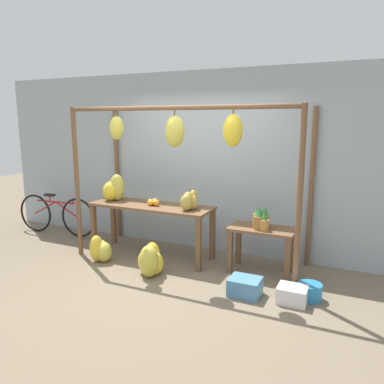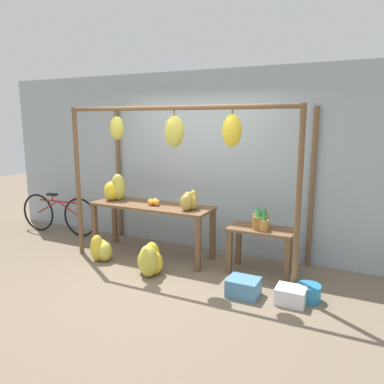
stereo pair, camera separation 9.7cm
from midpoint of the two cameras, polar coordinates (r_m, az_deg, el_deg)
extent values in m
plane|color=#756651|center=(4.92, -5.98, -13.84)|extent=(20.00, 20.00, 0.00)
cube|color=#99A8B2|center=(5.90, 1.58, 4.54)|extent=(8.00, 0.08, 2.80)
cylinder|color=brown|center=(5.91, -17.57, 1.29)|extent=(0.07, 0.07, 2.24)
cylinder|color=brown|center=(4.44, 15.46, -1.64)|extent=(0.07, 0.07, 2.24)
cylinder|color=brown|center=(6.68, -11.76, 2.62)|extent=(0.07, 0.07, 2.24)
cylinder|color=brown|center=(5.42, 17.25, 0.48)|extent=(0.07, 0.07, 2.24)
cylinder|color=brown|center=(4.88, -3.61, 12.69)|extent=(3.27, 0.06, 0.06)
cylinder|color=brown|center=(5.35, -12.03, 11.61)|extent=(0.02, 0.02, 0.07)
ellipsoid|color=gold|center=(5.35, -11.95, 9.50)|extent=(0.20, 0.18, 0.32)
cylinder|color=brown|center=(4.86, -3.26, 11.96)|extent=(0.02, 0.02, 0.07)
ellipsoid|color=gold|center=(4.86, -3.23, 9.19)|extent=(0.26, 0.23, 0.40)
cylinder|color=brown|center=(4.55, 5.69, 12.09)|extent=(0.02, 0.02, 0.05)
ellipsoid|color=yellow|center=(4.55, 5.64, 9.31)|extent=(0.24, 0.21, 0.39)
cube|color=brown|center=(5.67, -6.74, -2.14)|extent=(1.89, 0.61, 0.04)
cube|color=brown|center=(6.08, -15.17, -5.45)|extent=(0.07, 0.07, 0.76)
cube|color=brown|center=(5.15, 0.46, -8.03)|extent=(0.07, 0.07, 0.76)
cube|color=brown|center=(6.46, -12.28, -4.36)|extent=(0.07, 0.07, 0.76)
cube|color=brown|center=(5.60, 2.62, -6.49)|extent=(0.07, 0.07, 0.76)
cube|color=brown|center=(5.12, 10.11, -5.60)|extent=(0.87, 0.48, 0.04)
cube|color=brown|center=(5.15, 5.23, -9.07)|extent=(0.07, 0.07, 0.59)
cube|color=brown|center=(4.97, 13.80, -10.13)|extent=(0.07, 0.07, 0.59)
cube|color=brown|center=(5.49, 6.57, -7.83)|extent=(0.07, 0.07, 0.59)
cube|color=brown|center=(5.32, 14.60, -8.76)|extent=(0.07, 0.07, 0.59)
ellipsoid|color=gold|center=(6.01, -11.81, 0.69)|extent=(0.30, 0.29, 0.42)
ellipsoid|color=yellow|center=(6.12, -12.48, 0.25)|extent=(0.30, 0.32, 0.30)
ellipsoid|color=yellow|center=(6.02, -12.77, 0.12)|extent=(0.23, 0.25, 0.30)
sphere|color=orange|center=(5.55, -5.94, -1.68)|extent=(0.09, 0.09, 0.09)
sphere|color=orange|center=(5.67, -6.18, -1.42)|extent=(0.09, 0.09, 0.09)
sphere|color=orange|center=(5.63, -6.06, -1.62)|extent=(0.07, 0.07, 0.07)
sphere|color=orange|center=(5.63, -6.26, -1.57)|extent=(0.08, 0.08, 0.08)
sphere|color=orange|center=(5.63, -6.87, -1.53)|extent=(0.10, 0.10, 0.10)
sphere|color=orange|center=(5.61, -6.21, -1.68)|extent=(0.07, 0.07, 0.07)
sphere|color=orange|center=(5.61, -6.12, -1.59)|extent=(0.09, 0.09, 0.09)
sphere|color=orange|center=(5.61, -6.33, -1.65)|extent=(0.08, 0.08, 0.08)
sphere|color=orange|center=(5.59, -6.77, -1.67)|extent=(0.08, 0.08, 0.08)
sphere|color=orange|center=(5.61, -6.37, -1.67)|extent=(0.08, 0.08, 0.08)
cylinder|color=olive|center=(5.02, 9.62, -4.62)|extent=(0.15, 0.15, 0.18)
cone|color=#337538|center=(4.98, 9.67, -2.91)|extent=(0.10, 0.10, 0.13)
cylinder|color=#B27F38|center=(4.98, 10.41, -4.99)|extent=(0.12, 0.12, 0.14)
cone|color=#337538|center=(4.94, 10.46, -3.51)|extent=(0.09, 0.09, 0.12)
cylinder|color=olive|center=(5.10, 10.19, -4.58)|extent=(0.14, 0.14, 0.14)
cone|color=#337538|center=(5.07, 10.23, -3.25)|extent=(0.10, 0.10, 0.10)
cylinder|color=#A3702D|center=(5.07, 9.33, -4.35)|extent=(0.12, 0.12, 0.19)
cone|color=#337538|center=(5.04, 9.38, -2.70)|extent=(0.08, 0.08, 0.11)
cylinder|color=#B27F38|center=(5.10, 10.49, -4.41)|extent=(0.12, 0.12, 0.18)
cone|color=#337538|center=(5.06, 10.55, -2.79)|extent=(0.08, 0.08, 0.12)
ellipsoid|color=gold|center=(5.71, -13.70, -8.88)|extent=(0.30, 0.31, 0.30)
ellipsoid|color=gold|center=(5.74, -14.07, -8.66)|extent=(0.22, 0.20, 0.32)
ellipsoid|color=gold|center=(5.73, -14.81, -8.35)|extent=(0.26, 0.27, 0.40)
ellipsoid|color=yellow|center=(5.14, -6.26, -10.76)|extent=(0.30, 0.32, 0.32)
ellipsoid|color=yellow|center=(5.22, -6.62, -9.83)|extent=(0.31, 0.30, 0.42)
ellipsoid|color=yellow|center=(5.21, -7.56, -10.44)|extent=(0.30, 0.30, 0.33)
ellipsoid|color=gold|center=(5.06, -7.14, -10.44)|extent=(0.38, 0.38, 0.44)
cube|color=#4C84B2|center=(4.62, 7.46, -14.12)|extent=(0.37, 0.30, 0.21)
cylinder|color=teal|center=(4.69, 16.90, -14.30)|extent=(0.28, 0.28, 0.19)
torus|color=black|center=(7.57, -23.07, -2.98)|extent=(0.70, 0.09, 0.70)
torus|color=black|center=(6.95, -17.32, -3.77)|extent=(0.70, 0.09, 0.70)
cylinder|color=maroon|center=(7.20, -20.45, -1.43)|extent=(0.82, 0.09, 0.03)
cylinder|color=maroon|center=(7.38, -21.79, -2.22)|extent=(0.49, 0.06, 0.28)
cylinder|color=maroon|center=(7.07, -18.92, -2.58)|extent=(0.49, 0.06, 0.28)
cylinder|color=maroon|center=(7.27, -21.19, -0.96)|extent=(0.02, 0.02, 0.10)
cube|color=black|center=(7.25, -21.23, -0.42)|extent=(0.21, 0.09, 0.04)
cylinder|color=maroon|center=(6.94, -18.09, -1.29)|extent=(0.02, 0.02, 0.10)
ellipsoid|color=#B2993D|center=(5.29, -0.58, -1.60)|extent=(0.18, 0.16, 0.21)
ellipsoid|color=#B2993D|center=(5.26, -1.11, -1.37)|extent=(0.22, 0.22, 0.26)
ellipsoid|color=#B2993D|center=(5.22, -1.42, -1.63)|extent=(0.21, 0.20, 0.23)
ellipsoid|color=#B2993D|center=(5.36, -0.34, -1.09)|extent=(0.16, 0.18, 0.27)
cube|color=silver|center=(4.56, 14.43, -14.90)|extent=(0.33, 0.27, 0.19)
camera|label=1|loc=(0.05, -90.53, -0.10)|focal=35.00mm
camera|label=2|loc=(0.05, 89.47, 0.10)|focal=35.00mm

